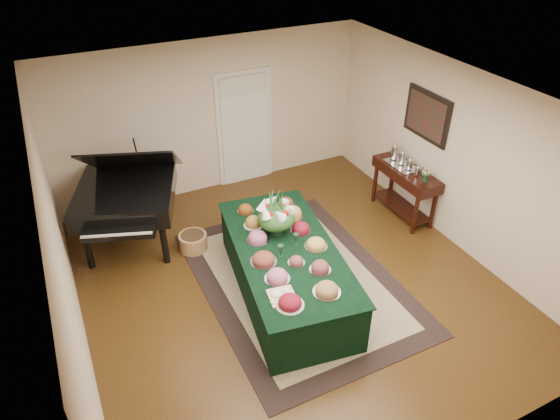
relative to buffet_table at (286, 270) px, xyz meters
name	(u,v)px	position (x,y,z in m)	size (l,w,h in m)	color
ground	(289,282)	(0.13, 0.16, -0.38)	(6.00, 6.00, 0.00)	black
area_rug	(297,280)	(0.24, 0.12, -0.37)	(2.57, 3.59, 0.01)	black
kitchen_doorway	(245,129)	(0.73, 3.13, 0.64)	(1.05, 0.07, 2.10)	white
buffet_table	(286,270)	(0.00, 0.00, 0.00)	(1.67, 2.86, 0.76)	black
food_platters	(285,245)	(0.00, 0.02, 0.42)	(1.19, 2.28, 0.13)	silver
cutting_board	(282,293)	(-0.45, -0.77, 0.41)	(0.35, 0.35, 0.10)	tan
green_goblets	(288,245)	(0.01, -0.05, 0.47)	(0.36, 0.21, 0.18)	#143321
floral_centerpiece	(276,214)	(0.04, 0.38, 0.68)	(0.52, 0.52, 0.52)	#143321
grand_piano	(127,194)	(-1.62, 2.09, 0.48)	(1.91, 2.00, 1.73)	black
wicker_basket	(193,242)	(-0.85, 1.48, -0.25)	(0.43, 0.43, 0.27)	#A57542
mahogany_sideboard	(406,180)	(2.63, 0.87, 0.29)	(0.45, 1.29, 0.87)	black
tea_service	(404,160)	(2.63, 0.98, 0.60)	(0.34, 0.74, 0.30)	silver
pink_bouquet	(426,174)	(2.63, 0.44, 0.62)	(0.16, 0.16, 0.20)	#143321
wall_painting	(427,116)	(2.85, 0.87, 1.37)	(0.05, 0.95, 0.75)	black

